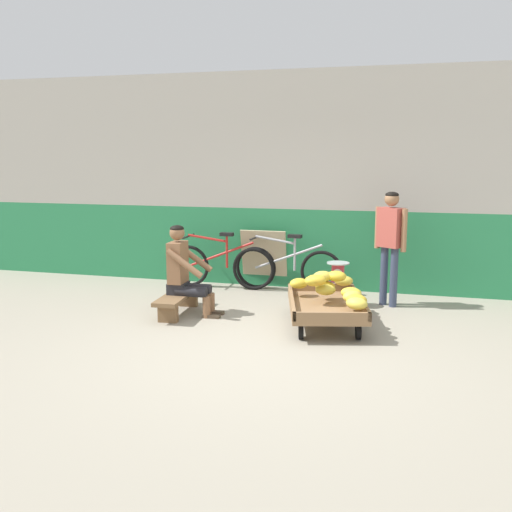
{
  "coord_description": "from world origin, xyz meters",
  "views": [
    {
      "loc": [
        1.45,
        -5.58,
        2.01
      ],
      "look_at": [
        -0.42,
        1.37,
        0.75
      ],
      "focal_mm": 40.84,
      "sensor_mm": 36.0,
      "label": 1
    }
  ],
  "objects_px": {
    "plastic_crate": "(337,295)",
    "shopping_bag": "(358,307)",
    "low_bench": "(179,299)",
    "vendor_seated": "(185,271)",
    "bicycle_far_left": "(288,268)",
    "sign_board": "(264,258)",
    "weighing_scale": "(338,273)",
    "banana_cart": "(325,306)",
    "bicycle_near_left": "(220,265)",
    "customer_adult": "(390,236)"
  },
  "relations": [
    {
      "from": "plastic_crate",
      "to": "low_bench",
      "type": "bearing_deg",
      "value": -154.04
    },
    {
      "from": "vendor_seated",
      "to": "banana_cart",
      "type": "bearing_deg",
      "value": -1.52
    },
    {
      "from": "banana_cart",
      "to": "weighing_scale",
      "type": "distance_m",
      "value": 0.99
    },
    {
      "from": "bicycle_near_left",
      "to": "sign_board",
      "type": "bearing_deg",
      "value": 24.47
    },
    {
      "from": "low_bench",
      "to": "vendor_seated",
      "type": "height_order",
      "value": "vendor_seated"
    },
    {
      "from": "bicycle_far_left",
      "to": "sign_board",
      "type": "relative_size",
      "value": 1.88
    },
    {
      "from": "low_bench",
      "to": "shopping_bag",
      "type": "height_order",
      "value": "low_bench"
    },
    {
      "from": "low_bench",
      "to": "plastic_crate",
      "type": "relative_size",
      "value": 3.09
    },
    {
      "from": "customer_adult",
      "to": "shopping_bag",
      "type": "relative_size",
      "value": 6.38
    },
    {
      "from": "bicycle_near_left",
      "to": "bicycle_far_left",
      "type": "height_order",
      "value": "same"
    },
    {
      "from": "banana_cart",
      "to": "vendor_seated",
      "type": "height_order",
      "value": "vendor_seated"
    },
    {
      "from": "vendor_seated",
      "to": "sign_board",
      "type": "relative_size",
      "value": 1.29
    },
    {
      "from": "weighing_scale",
      "to": "bicycle_far_left",
      "type": "xyz_separation_m",
      "value": [
        -0.82,
        0.66,
        -0.1
      ]
    },
    {
      "from": "vendor_seated",
      "to": "customer_adult",
      "type": "bearing_deg",
      "value": 24.24
    },
    {
      "from": "low_bench",
      "to": "bicycle_near_left",
      "type": "height_order",
      "value": "bicycle_near_left"
    },
    {
      "from": "plastic_crate",
      "to": "weighing_scale",
      "type": "bearing_deg",
      "value": -90.0
    },
    {
      "from": "bicycle_far_left",
      "to": "sign_board",
      "type": "xyz_separation_m",
      "value": [
        -0.41,
        0.21,
        0.09
      ]
    },
    {
      "from": "shopping_bag",
      "to": "weighing_scale",
      "type": "bearing_deg",
      "value": 123.89
    },
    {
      "from": "low_bench",
      "to": "shopping_bag",
      "type": "relative_size",
      "value": 4.64
    },
    {
      "from": "bicycle_far_left",
      "to": "customer_adult",
      "type": "distance_m",
      "value": 1.66
    },
    {
      "from": "banana_cart",
      "to": "weighing_scale",
      "type": "relative_size",
      "value": 5.33
    },
    {
      "from": "banana_cart",
      "to": "shopping_bag",
      "type": "bearing_deg",
      "value": 55.86
    },
    {
      "from": "bicycle_near_left",
      "to": "shopping_bag",
      "type": "xyz_separation_m",
      "value": [
        2.17,
        -1.06,
        -0.23
      ]
    },
    {
      "from": "vendor_seated",
      "to": "bicycle_far_left",
      "type": "distance_m",
      "value": 1.89
    },
    {
      "from": "plastic_crate",
      "to": "shopping_bag",
      "type": "relative_size",
      "value": 1.5
    },
    {
      "from": "shopping_bag",
      "to": "sign_board",
      "type": "bearing_deg",
      "value": 139.18
    },
    {
      "from": "banana_cart",
      "to": "bicycle_near_left",
      "type": "xyz_separation_m",
      "value": [
        -1.83,
        1.56,
        0.11
      ]
    },
    {
      "from": "low_bench",
      "to": "bicycle_far_left",
      "type": "distance_m",
      "value": 1.93
    },
    {
      "from": "weighing_scale",
      "to": "shopping_bag",
      "type": "relative_size",
      "value": 1.25
    },
    {
      "from": "banana_cart",
      "to": "plastic_crate",
      "type": "bearing_deg",
      "value": 88.78
    },
    {
      "from": "bicycle_near_left",
      "to": "customer_adult",
      "type": "relative_size",
      "value": 1.09
    },
    {
      "from": "customer_adult",
      "to": "weighing_scale",
      "type": "bearing_deg",
      "value": -163.79
    },
    {
      "from": "bicycle_near_left",
      "to": "bicycle_far_left",
      "type": "xyz_separation_m",
      "value": [
        1.03,
        0.07,
        0.0
      ]
    },
    {
      "from": "low_bench",
      "to": "weighing_scale",
      "type": "distance_m",
      "value": 2.13
    },
    {
      "from": "plastic_crate",
      "to": "bicycle_far_left",
      "type": "bearing_deg",
      "value": 141.1
    },
    {
      "from": "bicycle_far_left",
      "to": "customer_adult",
      "type": "relative_size",
      "value": 1.08
    },
    {
      "from": "bicycle_near_left",
      "to": "low_bench",
      "type": "bearing_deg",
      "value": -92.08
    },
    {
      "from": "low_bench",
      "to": "shopping_bag",
      "type": "distance_m",
      "value": 2.27
    },
    {
      "from": "sign_board",
      "to": "shopping_bag",
      "type": "xyz_separation_m",
      "value": [
        1.55,
        -1.34,
        -0.32
      ]
    },
    {
      "from": "bicycle_far_left",
      "to": "weighing_scale",
      "type": "bearing_deg",
      "value": -38.95
    },
    {
      "from": "plastic_crate",
      "to": "vendor_seated",
      "type": "bearing_deg",
      "value": -153.05
    },
    {
      "from": "vendor_seated",
      "to": "weighing_scale",
      "type": "height_order",
      "value": "vendor_seated"
    },
    {
      "from": "weighing_scale",
      "to": "customer_adult",
      "type": "relative_size",
      "value": 0.2
    },
    {
      "from": "sign_board",
      "to": "banana_cart",
      "type": "bearing_deg",
      "value": -56.53
    },
    {
      "from": "shopping_bag",
      "to": "low_bench",
      "type": "bearing_deg",
      "value": -168.45
    },
    {
      "from": "plastic_crate",
      "to": "customer_adult",
      "type": "relative_size",
      "value": 0.24
    },
    {
      "from": "plastic_crate",
      "to": "sign_board",
      "type": "relative_size",
      "value": 0.41
    },
    {
      "from": "plastic_crate",
      "to": "shopping_bag",
      "type": "height_order",
      "value": "plastic_crate"
    },
    {
      "from": "weighing_scale",
      "to": "shopping_bag",
      "type": "height_order",
      "value": "weighing_scale"
    },
    {
      "from": "weighing_scale",
      "to": "sign_board",
      "type": "xyz_separation_m",
      "value": [
        -1.24,
        0.87,
        -0.01
      ]
    }
  ]
}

